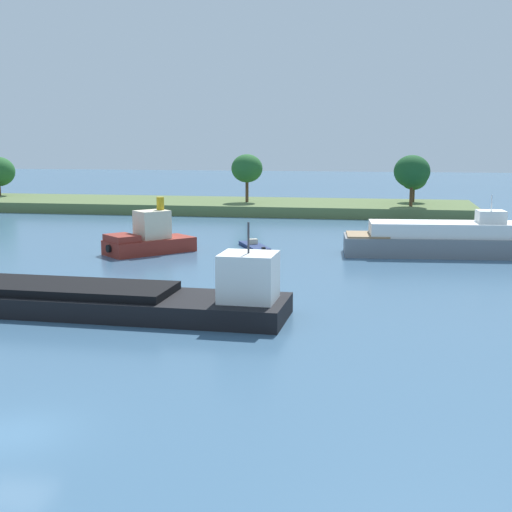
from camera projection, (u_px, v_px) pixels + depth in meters
name	position (u px, v px, depth m)	size (l,w,h in m)	color
ground_plane	(15.00, 434.00, 26.03)	(400.00, 400.00, 0.00)	#3D607F
treeline_island	(160.00, 199.00, 105.33)	(90.65, 15.73, 8.24)	#566B3D
fishing_skiff	(254.00, 246.00, 69.08)	(3.97, 5.81, 0.85)	navy
cargo_barge	(8.00, 294.00, 44.97)	(37.25, 6.72, 5.82)	black
white_riverboat	(460.00, 240.00, 64.72)	(21.15, 6.49, 5.53)	slate
tugboat	(149.00, 239.00, 66.12)	(8.09, 8.37, 5.13)	maroon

